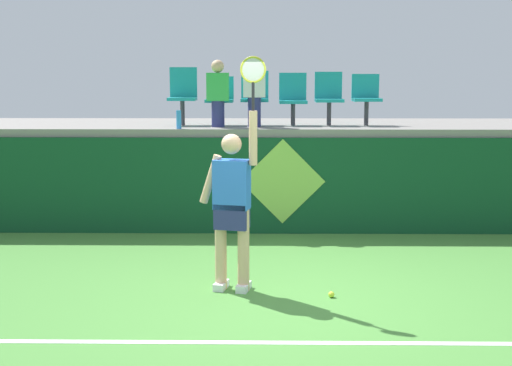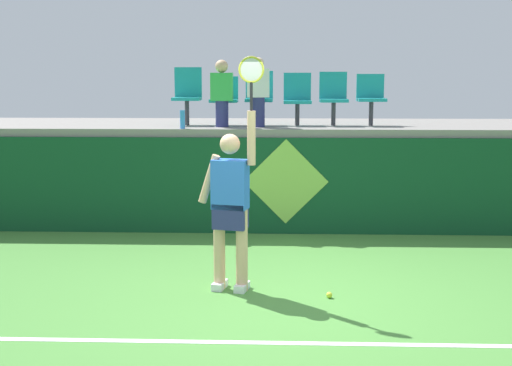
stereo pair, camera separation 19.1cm
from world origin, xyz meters
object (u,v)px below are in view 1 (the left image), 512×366
Objects in this scene: stadium_chair_2 at (255,95)px; spectator_0 at (218,92)px; stadium_chair_3 at (293,97)px; spectator_1 at (254,91)px; stadium_chair_5 at (366,96)px; tennis_ball at (331,294)px; stadium_chair_1 at (220,97)px; water_bottle at (179,120)px; stadium_chair_4 at (329,96)px; tennis_player at (232,202)px; stadium_chair_0 at (183,93)px.

spectator_0 is at bearing -143.96° from stadium_chair_2.
stadium_chair_3 is at bearing 19.24° from spectator_0.
spectator_0 is 0.56m from spectator_1.
stadium_chair_3 is 1.25m from spectator_0.
stadium_chair_2 reaches higher than stadium_chair_5.
stadium_chair_3 reaches higher than tennis_ball.
stadium_chair_1 is 0.73× the size of spectator_1.
stadium_chair_1 is 1.18m from stadium_chair_3.
tennis_ball is 4.49m from stadium_chair_5.
water_bottle is 2.47m from stadium_chair_4.
spectator_1 is at bearing 0.64° from spectator_0.
stadium_chair_2 is at bearing 179.95° from stadium_chair_4.
tennis_player is 9.26× the size of water_bottle.
stadium_chair_0 is at bearing 160.58° from spectator_1.
stadium_chair_5 is 0.79× the size of spectator_0.
spectator_1 reaches higher than tennis_player.
tennis_ball is 4.41m from stadium_chair_4.
stadium_chair_2 is at bearing -179.97° from stadium_chair_3.
water_bottle is 0.36× the size of stadium_chair_1.
spectator_1 is (0.56, -0.40, 0.11)m from stadium_chair_1.
stadium_chair_5 is (2.91, 0.80, 0.33)m from water_bottle.
stadium_chair_2 is (1.13, 0.80, 0.34)m from water_bottle.
spectator_0 is (-1.44, 3.51, 2.07)m from tennis_ball.
stadium_chair_5 is at bearing -0.53° from stadium_chair_4.
stadium_chair_0 is (-0.97, 3.66, 1.09)m from tennis_player.
spectator_0 is at bearing -170.24° from stadium_chair_5.
spectator_1 reaches higher than stadium_chair_4.
tennis_player reaches higher than stadium_chair_1.
spectator_1 is at bearing -19.42° from stadium_chair_0.
spectator_0 reaches higher than water_bottle.
spectator_1 reaches higher than tennis_ball.
stadium_chair_4 is at bearing -0.14° from stadium_chair_3.
stadium_chair_4 reaches higher than stadium_chair_5.
stadium_chair_2 is at bearing -0.17° from stadium_chair_0.
stadium_chair_4 is at bearing -0.05° from stadium_chair_2.
spectator_1 reaches higher than spectator_0.
tennis_ball is 4.61m from stadium_chair_1.
stadium_chair_2 is (1.16, -0.00, -0.03)m from stadium_chair_0.
tennis_ball is at bearing -57.20° from water_bottle.
stadium_chair_4 is 0.60m from stadium_chair_5.
stadium_chair_5 is at bearing 0.05° from stadium_chair_1.
stadium_chair_5 is (2.35, 0.00, 0.02)m from stadium_chair_1.
stadium_chair_3 is (1.74, 0.80, 0.32)m from water_bottle.
stadium_chair_3 is at bearing 179.66° from stadium_chair_5.
water_bottle is at bearing -145.03° from spectator_0.
stadium_chair_0 is 2.34m from stadium_chair_4.
stadium_chair_2 is (-0.88, 3.92, 2.02)m from tennis_ball.
stadium_chair_0 reaches higher than stadium_chair_2.
stadium_chair_1 is (0.56, 0.79, 0.31)m from water_bottle.
stadium_chair_2 reaches higher than stadium_chair_1.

